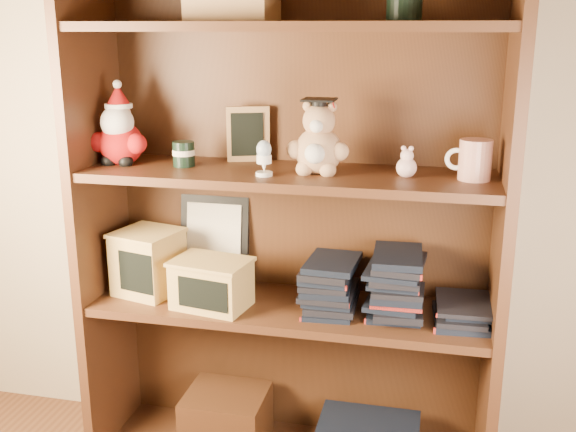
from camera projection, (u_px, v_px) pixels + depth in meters
name	position (u px, v px, depth m)	size (l,w,h in m)	color
bookcase	(291.00, 225.00, 1.97)	(1.20, 0.35, 1.60)	#492714
shelf_lower	(288.00, 308.00, 1.98)	(1.14, 0.33, 0.02)	#492714
shelf_upper	(288.00, 175.00, 1.88)	(1.14, 0.33, 0.02)	#492714
santa_plush	(119.00, 133.00, 1.95)	(0.18, 0.13, 0.25)	#A50F0F
teachers_tin	(184.00, 154.00, 1.93)	(0.06, 0.06, 0.07)	black
chalkboard_plaque	(248.00, 135.00, 1.99)	(0.12, 0.09, 0.16)	#9E7547
egg_cup	(264.00, 157.00, 1.80)	(0.05, 0.05, 0.10)	white
grad_teddy_bear	(318.00, 144.00, 1.83)	(0.17, 0.15, 0.21)	tan
pink_figurine	(407.00, 165.00, 1.79)	(0.06, 0.06, 0.09)	beige
teacher_mug	(474.00, 160.00, 1.75)	(0.12, 0.09, 0.11)	silver
certificate_frame	(215.00, 239.00, 2.13)	(0.22, 0.06, 0.28)	black
treats_box	(148.00, 262.00, 2.05)	(0.22, 0.22, 0.19)	tan
pencils_box	(211.00, 283.00, 1.94)	(0.24, 0.19, 0.14)	tan
book_stack_left	(329.00, 285.00, 1.93)	(0.14, 0.20, 0.14)	black
book_stack_mid	(396.00, 285.00, 1.89)	(0.14, 0.20, 0.18)	black
book_stack_right	(464.00, 309.00, 1.86)	(0.14, 0.20, 0.06)	black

